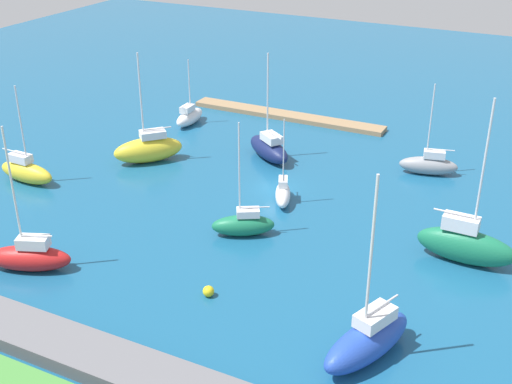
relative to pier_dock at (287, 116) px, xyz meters
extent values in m
plane|color=#19567F|center=(-7.56, 19.51, -0.28)|extent=(160.00, 160.00, 0.00)
cube|color=#997A56|center=(0.00, 0.00, 0.00)|extent=(25.54, 2.50, 0.56)
cube|color=slate|center=(-7.56, 48.31, 0.24)|extent=(63.41, 3.71, 1.05)
ellipsoid|color=white|center=(9.83, 7.48, 0.60)|extent=(2.15, 5.65, 1.77)
cube|color=silver|center=(9.81, 7.93, 1.87)|extent=(1.23, 2.06, 0.76)
cylinder|color=silver|center=(9.85, 7.21, 4.65)|extent=(0.13, 0.13, 6.32)
cylinder|color=silver|center=(9.80, 8.33, 2.40)|extent=(0.21, 2.25, 0.11)
ellipsoid|color=#19724C|center=(-26.97, 25.12, 1.14)|extent=(7.86, 2.43, 2.84)
cube|color=silver|center=(-26.34, 25.11, 3.14)|extent=(2.84, 1.42, 1.15)
cylinder|color=silver|center=(-27.36, 25.13, 8.08)|extent=(0.19, 0.19, 11.03)
cylinder|color=silver|center=(-25.73, 25.10, 3.86)|extent=(3.26, 0.21, 0.15)
ellipsoid|color=yellow|center=(15.56, 29.39, 0.78)|extent=(6.65, 2.12, 2.13)
cube|color=silver|center=(16.09, 29.37, 2.27)|extent=(2.41, 1.23, 0.85)
cylinder|color=silver|center=(15.23, 29.39, 5.85)|extent=(0.16, 0.16, 8.02)
cylinder|color=silver|center=(16.82, 29.35, 2.84)|extent=(3.19, 0.21, 0.13)
ellipsoid|color=gray|center=(-20.22, 9.25, 0.65)|extent=(6.21, 3.26, 1.87)
cube|color=silver|center=(-20.68, 9.14, 1.98)|extent=(2.34, 1.61, 0.79)
cylinder|color=silver|center=(-19.94, 9.33, 5.48)|extent=(0.14, 0.14, 7.78)
cylinder|color=silver|center=(-21.25, 8.99, 2.53)|extent=(2.65, 0.78, 0.11)
ellipsoid|color=red|center=(3.54, 41.64, 0.74)|extent=(7.03, 4.54, 2.05)
cube|color=silver|center=(3.05, 41.44, 2.22)|extent=(2.73, 2.11, 0.91)
cylinder|color=silver|center=(3.85, 41.77, 6.78)|extent=(0.16, 0.16, 10.02)
cylinder|color=silver|center=(2.71, 41.30, 2.83)|extent=(2.34, 1.06, 0.13)
ellipsoid|color=#141E4C|center=(-3.67, 12.95, 0.82)|extent=(7.27, 6.23, 2.20)
cube|color=silver|center=(-4.13, 13.29, 2.33)|extent=(2.97, 2.73, 0.83)
cylinder|color=silver|center=(-3.38, 12.74, 6.62)|extent=(0.17, 0.17, 9.42)
cylinder|color=silver|center=(-4.63, 13.65, 2.90)|extent=(2.58, 1.92, 0.14)
ellipsoid|color=#2347B2|center=(-23.59, 39.88, 0.94)|extent=(5.14, 8.29, 2.45)
cube|color=silver|center=(-23.81, 39.29, 2.61)|extent=(2.42, 3.20, 0.89)
cylinder|color=silver|center=(-23.45, 40.26, 7.56)|extent=(0.19, 0.19, 10.78)
cylinder|color=silver|center=(-24.03, 38.71, 3.20)|extent=(1.30, 3.14, 0.15)
ellipsoid|color=white|center=(-9.47, 21.98, 0.55)|extent=(3.19, 4.87, 1.66)
cube|color=silver|center=(-9.32, 21.64, 1.72)|extent=(1.46, 1.89, 0.67)
cylinder|color=silver|center=(-9.56, 22.20, 4.79)|extent=(0.11, 0.11, 6.82)
cylinder|color=silver|center=(-9.12, 21.19, 2.20)|extent=(0.98, 2.06, 0.09)
ellipsoid|color=#19724C|center=(-8.98, 29.19, 0.64)|extent=(5.67, 4.39, 1.84)
cube|color=silver|center=(-9.36, 28.97, 1.89)|extent=(2.27, 1.98, 0.66)
cylinder|color=silver|center=(-8.75, 29.32, 5.81)|extent=(0.13, 0.13, 8.51)
cylinder|color=silver|center=(-9.85, 28.68, 2.37)|extent=(2.26, 1.37, 0.10)
ellipsoid|color=yellow|center=(7.60, 19.50, 1.06)|extent=(6.99, 7.26, 2.69)
cube|color=silver|center=(7.19, 19.06, 2.81)|extent=(2.98, 3.04, 0.80)
cylinder|color=silver|center=(7.85, 19.78, 7.05)|extent=(0.18, 0.18, 9.27)
cylinder|color=silver|center=(6.83, 18.67, 3.36)|extent=(2.15, 2.31, 0.14)
sphere|color=yellow|center=(-10.94, 38.52, 0.15)|extent=(0.86, 0.86, 0.86)
camera|label=1|loc=(-32.59, 73.89, 28.49)|focal=46.89mm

